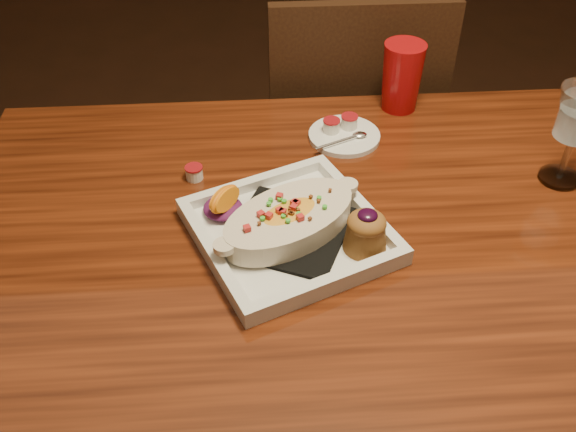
{
  "coord_description": "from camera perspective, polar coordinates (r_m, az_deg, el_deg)",
  "views": [
    {
      "loc": [
        -0.25,
        -0.73,
        1.45
      ],
      "look_at": [
        -0.19,
        0.05,
        0.77
      ],
      "focal_mm": 40.0,
      "sensor_mm": 36.0,
      "label": 1
    }
  ],
  "objects": [
    {
      "name": "red_tumbler",
      "position": [
        1.33,
        10.09,
        12.09
      ],
      "size": [
        0.08,
        0.08,
        0.14
      ],
      "primitive_type": "cone",
      "color": "#A70B0F",
      "rests_on": "table"
    },
    {
      "name": "table",
      "position": [
        1.11,
        10.14,
        -5.73
      ],
      "size": [
        1.5,
        0.9,
        0.75
      ],
      "color": "maroon",
      "rests_on": "floor"
    },
    {
      "name": "creamer_loose",
      "position": [
        1.15,
        -8.34,
        3.85
      ],
      "size": [
        0.03,
        0.03,
        0.03
      ],
      "color": "silver",
      "rests_on": "table"
    },
    {
      "name": "saucer",
      "position": [
        1.25,
        4.91,
        7.3
      ],
      "size": [
        0.14,
        0.14,
        0.09
      ],
      "color": "silver",
      "rests_on": "table"
    },
    {
      "name": "chair_far",
      "position": [
        1.67,
        5.2,
        6.51
      ],
      "size": [
        0.42,
        0.42,
        0.93
      ],
      "rotation": [
        0.0,
        0.0,
        3.14
      ],
      "color": "black",
      "rests_on": "floor"
    },
    {
      "name": "plate",
      "position": [
        1.01,
        0.63,
        -0.83
      ],
      "size": [
        0.37,
        0.37,
        0.08
      ],
      "rotation": [
        0.0,
        0.0,
        0.4
      ],
      "color": "silver",
      "rests_on": "table"
    }
  ]
}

